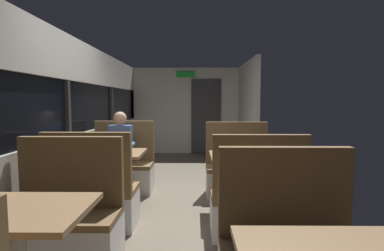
% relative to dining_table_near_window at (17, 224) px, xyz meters
% --- Properties ---
extents(ground_plane, '(3.30, 9.20, 0.02)m').
position_rel_dining_table_near_window_xyz_m(ground_plane, '(0.89, 2.09, -0.65)').
color(ground_plane, '#665B4C').
extents(carriage_window_panel_left, '(0.09, 8.48, 2.30)m').
position_rel_dining_table_near_window_xyz_m(carriage_window_panel_left, '(-0.56, 2.09, 0.47)').
color(carriage_window_panel_left, beige).
rests_on(carriage_window_panel_left, ground_plane).
extents(carriage_end_bulkhead, '(2.90, 0.11, 2.30)m').
position_rel_dining_table_near_window_xyz_m(carriage_end_bulkhead, '(0.95, 6.28, 0.50)').
color(carriage_end_bulkhead, beige).
rests_on(carriage_end_bulkhead, ground_plane).
extents(carriage_aisle_panel_right, '(0.08, 2.40, 2.30)m').
position_rel_dining_table_near_window_xyz_m(carriage_aisle_panel_right, '(2.34, 5.09, 0.51)').
color(carriage_aisle_panel_right, beige).
rests_on(carriage_aisle_panel_right, ground_plane).
extents(dining_table_near_window, '(0.90, 0.70, 0.74)m').
position_rel_dining_table_near_window_xyz_m(dining_table_near_window, '(0.00, 0.00, 0.00)').
color(dining_table_near_window, '#9E9EA3').
rests_on(dining_table_near_window, ground_plane).
extents(bench_near_window_facing_entry, '(0.95, 0.50, 1.10)m').
position_rel_dining_table_near_window_xyz_m(bench_near_window_facing_entry, '(0.00, 0.70, -0.31)').
color(bench_near_window_facing_entry, silver).
rests_on(bench_near_window_facing_entry, ground_plane).
extents(dining_table_mid_window, '(0.90, 0.70, 0.74)m').
position_rel_dining_table_near_window_xyz_m(dining_table_mid_window, '(0.00, 2.12, 0.00)').
color(dining_table_mid_window, '#9E9EA3').
rests_on(dining_table_mid_window, ground_plane).
extents(bench_mid_window_facing_end, '(0.95, 0.50, 1.10)m').
position_rel_dining_table_near_window_xyz_m(bench_mid_window_facing_end, '(0.00, 1.42, -0.31)').
color(bench_mid_window_facing_end, silver).
rests_on(bench_mid_window_facing_end, ground_plane).
extents(bench_mid_window_facing_entry, '(0.95, 0.50, 1.10)m').
position_rel_dining_table_near_window_xyz_m(bench_mid_window_facing_entry, '(0.00, 2.82, -0.31)').
color(bench_mid_window_facing_entry, silver).
rests_on(bench_mid_window_facing_entry, ground_plane).
extents(dining_table_rear_aisle, '(0.90, 0.70, 0.74)m').
position_rel_dining_table_near_window_xyz_m(dining_table_rear_aisle, '(1.79, 1.92, 0.00)').
color(dining_table_rear_aisle, '#9E9EA3').
rests_on(dining_table_rear_aisle, ground_plane).
extents(bench_rear_aisle_facing_end, '(0.95, 0.50, 1.10)m').
position_rel_dining_table_near_window_xyz_m(bench_rear_aisle_facing_end, '(1.79, 1.22, -0.31)').
color(bench_rear_aisle_facing_end, silver).
rests_on(bench_rear_aisle_facing_end, ground_plane).
extents(bench_rear_aisle_facing_entry, '(0.95, 0.50, 1.10)m').
position_rel_dining_table_near_window_xyz_m(bench_rear_aisle_facing_entry, '(1.79, 2.62, -0.31)').
color(bench_rear_aisle_facing_entry, silver).
rests_on(bench_rear_aisle_facing_entry, ground_plane).
extents(seated_passenger, '(0.47, 0.55, 1.26)m').
position_rel_dining_table_near_window_xyz_m(seated_passenger, '(0.00, 2.75, -0.10)').
color(seated_passenger, '#26262D').
rests_on(seated_passenger, ground_plane).
extents(coffee_cup_primary, '(0.07, 0.07, 0.09)m').
position_rel_dining_table_near_window_xyz_m(coffee_cup_primary, '(1.92, 1.84, 0.15)').
color(coffee_cup_primary, white).
rests_on(coffee_cup_primary, dining_table_rear_aisle).
extents(coffee_cup_secondary, '(0.07, 0.07, 0.09)m').
position_rel_dining_table_near_window_xyz_m(coffee_cup_secondary, '(0.20, 2.24, 0.15)').
color(coffee_cup_secondary, white).
rests_on(coffee_cup_secondary, dining_table_mid_window).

